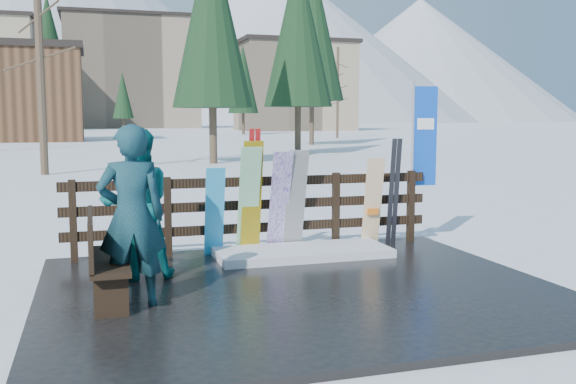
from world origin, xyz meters
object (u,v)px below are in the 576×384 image
object	(u,v)px
snowboard_2	(252,198)
snowboard_5	(373,202)
bench	(102,255)
rental_flag	(422,142)
person_back	(137,204)
snowboard_3	(280,202)
snowboard_1	(249,201)
snowboard_4	(295,201)
snowboard_0	(215,212)
person_front	(132,216)

from	to	relation	value
snowboard_2	snowboard_5	xyz separation A→B (m)	(1.93, -0.00, -0.14)
bench	snowboard_2	distance (m)	2.91
bench	snowboard_5	xyz separation A→B (m)	(4.08, 1.93, 0.18)
rental_flag	person_back	bearing A→B (deg)	-164.91
snowboard_2	snowboard_3	distance (m)	0.43
snowboard_1	person_back	xyz separation A→B (m)	(-1.65, -0.97, 0.14)
snowboard_4	person_back	distance (m)	2.56
snowboard_0	snowboard_2	world-z (taller)	snowboard_2
person_front	person_back	size ratio (longest dim) A/B	1.04
bench	person_back	bearing A→B (deg)	64.76
snowboard_2	snowboard_5	size ratio (longest dim) A/B	1.21
snowboard_3	person_back	xyz separation A→B (m)	(-2.12, -0.97, 0.17)
snowboard_2	snowboard_3	size ratio (longest dim) A/B	1.07
snowboard_5	person_back	size ratio (longest dim) A/B	0.75
bench	snowboard_2	world-z (taller)	snowboard_2
snowboard_2	snowboard_4	size ratio (longest dim) A/B	1.08
snowboard_3	snowboard_4	world-z (taller)	snowboard_4
rental_flag	person_front	distance (m)	5.38
bench	snowboard_4	bearing A→B (deg)	34.39
snowboard_4	person_front	size ratio (longest dim) A/B	0.81
snowboard_0	person_back	world-z (taller)	person_back
snowboard_0	bench	bearing A→B (deg)	-129.60
snowboard_4	rental_flag	bearing A→B (deg)	6.88
snowboard_2	snowboard_4	distance (m)	0.67
snowboard_0	snowboard_5	bearing A→B (deg)	0.00
snowboard_3	rental_flag	world-z (taller)	rental_flag
snowboard_2	snowboard_0	bearing A→B (deg)	-180.00
bench	rental_flag	bearing A→B (deg)	23.50
snowboard_0	person_front	xyz separation A→B (m)	(-1.28, -2.18, 0.32)
snowboard_2	snowboard_3	bearing A→B (deg)	0.00
snowboard_2	rental_flag	xyz separation A→B (m)	(2.91, 0.27, 0.77)
snowboard_1	rental_flag	size ratio (longest dim) A/B	0.63
person_back	rental_flag	bearing A→B (deg)	-169.08
bench	snowboard_0	bearing A→B (deg)	50.40
snowboard_0	snowboard_2	distance (m)	0.58
snowboard_4	rental_flag	world-z (taller)	rental_flag
snowboard_5	snowboard_4	bearing A→B (deg)	180.00
bench	snowboard_0	xyz separation A→B (m)	(1.60, 1.93, 0.13)
person_front	snowboard_1	bearing A→B (deg)	-129.10
snowboard_3	snowboard_4	bearing A→B (deg)	0.00
snowboard_0	snowboard_2	size ratio (longest dim) A/B	0.78
snowboard_2	person_back	distance (m)	1.96
snowboard_1	snowboard_3	xyz separation A→B (m)	(0.47, 0.00, -0.04)
bench	rental_flag	size ratio (longest dim) A/B	0.58
snowboard_0	snowboard_5	xyz separation A→B (m)	(2.48, 0.00, 0.04)
snowboard_1	snowboard_0	bearing A→B (deg)	180.00
snowboard_0	snowboard_2	bearing A→B (deg)	0.00
person_front	person_back	distance (m)	1.21
snowboard_1	snowboard_4	size ratio (longest dim) A/B	1.04
snowboard_5	person_back	xyz separation A→B (m)	(-3.63, -0.97, 0.24)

